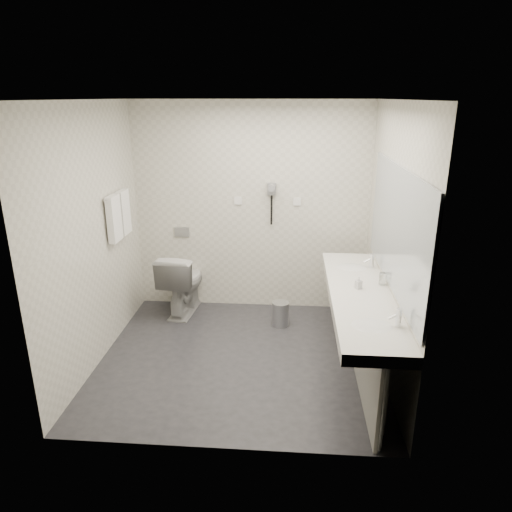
{
  "coord_description": "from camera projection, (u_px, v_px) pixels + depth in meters",
  "views": [
    {
      "loc": [
        0.48,
        -4.14,
        2.52
      ],
      "look_at": [
        0.15,
        0.15,
        1.05
      ],
      "focal_mm": 32.71,
      "sensor_mm": 36.0,
      "label": 1
    }
  ],
  "objects": [
    {
      "name": "dryer_cradle",
      "position": [
        272.0,
        189.0,
        5.45
      ],
      "size": [
        0.1,
        0.04,
        0.14
      ],
      "primitive_type": "cube",
      "color": "gray",
      "rests_on": "wall_back"
    },
    {
      "name": "dryer_cord",
      "position": [
        271.0,
        210.0,
        5.52
      ],
      "size": [
        0.02,
        0.02,
        0.35
      ],
      "primitive_type": "cylinder",
      "color": "black",
      "rests_on": "dryer_cradle"
    },
    {
      "name": "mirror",
      "position": [
        396.0,
        229.0,
        4.0
      ],
      "size": [
        0.02,
        2.2,
        1.05
      ],
      "primitive_type": "cube",
      "color": "#B2BCC6",
      "rests_on": "wall_right"
    },
    {
      "name": "switch_plate_b",
      "position": [
        297.0,
        202.0,
        5.49
      ],
      "size": [
        0.09,
        0.02,
        0.09
      ],
      "primitive_type": "cube",
      "color": "white",
      "rests_on": "wall_back"
    },
    {
      "name": "ceiling",
      "position": [
        237.0,
        100.0,
        3.95
      ],
      "size": [
        2.8,
        2.8,
        0.0
      ],
      "primitive_type": "plane",
      "rotation": [
        3.14,
        0.0,
        0.0
      ],
      "color": "silver",
      "rests_on": "wall_back"
    },
    {
      "name": "soap_bottle_a",
      "position": [
        359.0,
        283.0,
        4.27
      ],
      "size": [
        0.07,
        0.07,
        0.12
      ],
      "primitive_type": "imported",
      "rotation": [
        0.0,
        0.0,
        0.57
      ],
      "color": "silver",
      "rests_on": "vanity_counter"
    },
    {
      "name": "wall_front",
      "position": [
        217.0,
        297.0,
        3.12
      ],
      "size": [
        2.8,
        0.0,
        2.8
      ],
      "primitive_type": "plane",
      "rotation": [
        -1.57,
        0.0,
        0.0
      ],
      "color": "beige",
      "rests_on": "floor"
    },
    {
      "name": "wall_right",
      "position": [
        391.0,
        244.0,
        4.25
      ],
      "size": [
        0.0,
        2.6,
        2.6
      ],
      "primitive_type": "plane",
      "rotation": [
        1.57,
        0.0,
        -1.57
      ],
      "color": "beige",
      "rests_on": "floor"
    },
    {
      "name": "vanity_counter",
      "position": [
        360.0,
        297.0,
        4.23
      ],
      "size": [
        0.55,
        2.2,
        0.1
      ],
      "primitive_type": "cube",
      "color": "silver",
      "rests_on": "floor"
    },
    {
      "name": "vanity_post_near",
      "position": [
        383.0,
        409.0,
        3.38
      ],
      "size": [
        0.06,
        0.06,
        0.75
      ],
      "primitive_type": "cylinder",
      "color": "silver",
      "rests_on": "floor"
    },
    {
      "name": "flush_plate",
      "position": [
        182.0,
        232.0,
        5.72
      ],
      "size": [
        0.18,
        0.02,
        0.12
      ],
      "primitive_type": "cube",
      "color": "#B2B5BA",
      "rests_on": "wall_back"
    },
    {
      "name": "towel_rail",
      "position": [
        116.0,
        195.0,
        4.87
      ],
      "size": [
        0.02,
        0.62,
        0.02
      ],
      "primitive_type": "cylinder",
      "rotation": [
        1.57,
        0.0,
        0.0
      ],
      "color": "silver",
      "rests_on": "wall_left"
    },
    {
      "name": "pedal_bin",
      "position": [
        280.0,
        314.0,
        5.38
      ],
      "size": [
        0.22,
        0.22,
        0.28
      ],
      "primitive_type": "cylinder",
      "rotation": [
        0.0,
        0.0,
        0.1
      ],
      "color": "#B2B5BA",
      "rests_on": "floor"
    },
    {
      "name": "basin_near",
      "position": [
        372.0,
        327.0,
        3.6
      ],
      "size": [
        0.4,
        0.31,
        0.05
      ],
      "primitive_type": "ellipsoid",
      "color": "white",
      "rests_on": "vanity_counter"
    },
    {
      "name": "faucet_far",
      "position": [
        372.0,
        261.0,
        4.79
      ],
      "size": [
        0.04,
        0.04,
        0.15
      ],
      "primitive_type": "cylinder",
      "color": "silver",
      "rests_on": "vanity_counter"
    },
    {
      "name": "towel_near",
      "position": [
        114.0,
        219.0,
        4.81
      ],
      "size": [
        0.07,
        0.24,
        0.48
      ],
      "primitive_type": "cube",
      "color": "white",
      "rests_on": "towel_rail"
    },
    {
      "name": "wall_left",
      "position": [
        93.0,
        237.0,
        4.45
      ],
      "size": [
        0.0,
        2.6,
        2.6
      ],
      "primitive_type": "plane",
      "rotation": [
        1.57,
        0.0,
        1.57
      ],
      "color": "beige",
      "rests_on": "floor"
    },
    {
      "name": "faucet_near",
      "position": [
        399.0,
        317.0,
        3.56
      ],
      "size": [
        0.04,
        0.04,
        0.15
      ],
      "primitive_type": "cylinder",
      "color": "silver",
      "rests_on": "vanity_counter"
    },
    {
      "name": "toilet",
      "position": [
        183.0,
        282.0,
        5.66
      ],
      "size": [
        0.51,
        0.81,
        0.78
      ],
      "primitive_type": "imported",
      "rotation": [
        0.0,
        0.0,
        3.03
      ],
      "color": "white",
      "rests_on": "floor"
    },
    {
      "name": "wall_back",
      "position": [
        251.0,
        209.0,
        5.58
      ],
      "size": [
        2.8,
        0.0,
        2.8
      ],
      "primitive_type": "plane",
      "rotation": [
        1.57,
        0.0,
        0.0
      ],
      "color": "beige",
      "rests_on": "floor"
    },
    {
      "name": "vanity_post_far",
      "position": [
        350.0,
        294.0,
        5.34
      ],
      "size": [
        0.06,
        0.06,
        0.75
      ],
      "primitive_type": "cylinder",
      "color": "silver",
      "rests_on": "floor"
    },
    {
      "name": "switch_plate_a",
      "position": [
        238.0,
        201.0,
        5.54
      ],
      "size": [
        0.09,
        0.02,
        0.09
      ],
      "primitive_type": "cube",
      "color": "white",
      "rests_on": "wall_back"
    },
    {
      "name": "vanity_panel",
      "position": [
        359.0,
        339.0,
        4.36
      ],
      "size": [
        0.03,
        2.15,
        0.75
      ],
      "primitive_type": "cube",
      "color": "gray",
      "rests_on": "floor"
    },
    {
      "name": "glass_left",
      "position": [
        382.0,
        279.0,
        4.36
      ],
      "size": [
        0.08,
        0.08,
        0.12
      ],
      "primitive_type": "cylinder",
      "rotation": [
        0.0,
        0.0,
        0.26
      ],
      "color": "silver",
      "rests_on": "vanity_counter"
    },
    {
      "name": "floor",
      "position": [
        240.0,
        358.0,
        4.76
      ],
      "size": [
        2.8,
        2.8,
        0.0
      ],
      "primitive_type": "plane",
      "color": "#27272C",
      "rests_on": "ground"
    },
    {
      "name": "dryer_barrel",
      "position": [
        272.0,
        188.0,
        5.37
      ],
      "size": [
        0.08,
        0.14,
        0.08
      ],
      "primitive_type": "cylinder",
      "rotation": [
        1.57,
        0.0,
        0.0
      ],
      "color": "gray",
      "rests_on": "dryer_cradle"
    },
    {
      "name": "bin_lid",
      "position": [
        281.0,
        303.0,
        5.34
      ],
      "size": [
        0.2,
        0.2,
        0.02
      ],
      "primitive_type": "cylinder",
      "color": "#B2B5BA",
      "rests_on": "pedal_bin"
    },
    {
      "name": "towel_far",
      "position": [
        123.0,
        212.0,
        5.07
      ],
      "size": [
        0.07,
        0.24,
        0.48
      ],
      "primitive_type": "cube",
      "color": "white",
      "rests_on": "towel_rail"
    },
    {
      "name": "basin_far",
      "position": [
        352.0,
        269.0,
        4.83
      ],
      "size": [
        0.4,
        0.31,
        0.05
      ],
      "primitive_type": "ellipsoid",
      "color": "white",
      "rests_on": "vanity_counter"
    }
  ]
}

